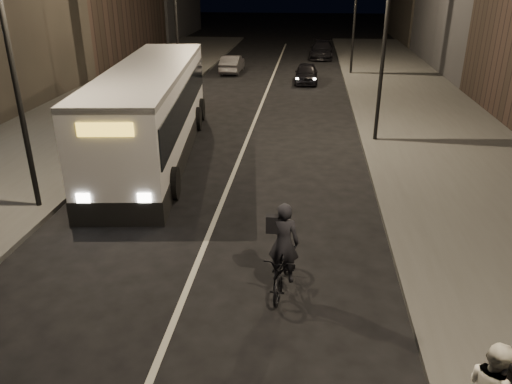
% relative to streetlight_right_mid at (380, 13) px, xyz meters
% --- Properties ---
extents(ground, '(180.00, 180.00, 0.00)m').
position_rel_streetlight_right_mid_xyz_m(ground, '(-5.33, -12.00, -5.36)').
color(ground, black).
rests_on(ground, ground).
extents(sidewalk_right, '(7.00, 70.00, 0.16)m').
position_rel_streetlight_right_mid_xyz_m(sidewalk_right, '(3.17, 2.00, -5.28)').
color(sidewalk_right, '#3A3A38').
rests_on(sidewalk_right, ground).
extents(sidewalk_left, '(7.00, 70.00, 0.16)m').
position_rel_streetlight_right_mid_xyz_m(sidewalk_left, '(-13.83, 2.00, -5.28)').
color(sidewalk_left, '#3A3A38').
rests_on(sidewalk_left, ground).
extents(streetlight_right_mid, '(1.20, 0.44, 8.12)m').
position_rel_streetlight_right_mid_xyz_m(streetlight_right_mid, '(0.00, 0.00, 0.00)').
color(streetlight_right_mid, black).
rests_on(streetlight_right_mid, sidewalk_right).
extents(streetlight_left_near, '(1.20, 0.44, 8.12)m').
position_rel_streetlight_right_mid_xyz_m(streetlight_left_near, '(-10.66, -8.00, 0.00)').
color(streetlight_left_near, black).
rests_on(streetlight_left_near, sidewalk_left).
extents(streetlight_left_far, '(1.20, 0.44, 8.12)m').
position_rel_streetlight_right_mid_xyz_m(streetlight_left_far, '(-10.66, 10.00, 0.00)').
color(streetlight_left_far, black).
rests_on(streetlight_left_far, sidewalk_left).
extents(city_bus, '(4.26, 13.32, 3.53)m').
position_rel_streetlight_right_mid_xyz_m(city_bus, '(-8.84, -2.36, -3.44)').
color(city_bus, silver).
rests_on(city_bus, ground).
extents(cyclist_on_bicycle, '(0.92, 2.07, 2.31)m').
position_rel_streetlight_right_mid_xyz_m(cyclist_on_bicycle, '(-3.09, -11.53, -4.59)').
color(cyclist_on_bicycle, black).
rests_on(cyclist_on_bicycle, ground).
extents(car_near, '(1.52, 3.73, 1.27)m').
position_rel_streetlight_right_mid_xyz_m(car_near, '(-2.92, 12.80, -4.73)').
color(car_near, black).
rests_on(car_near, ground).
extents(car_mid, '(1.38, 3.89, 1.28)m').
position_rel_streetlight_right_mid_xyz_m(car_mid, '(-8.46, 15.96, -4.72)').
color(car_mid, '#38383A').
rests_on(car_mid, ground).
extents(car_far, '(2.19, 4.92, 1.40)m').
position_rel_streetlight_right_mid_xyz_m(car_far, '(-1.73, 23.70, -4.66)').
color(car_far, black).
rests_on(car_far, ground).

